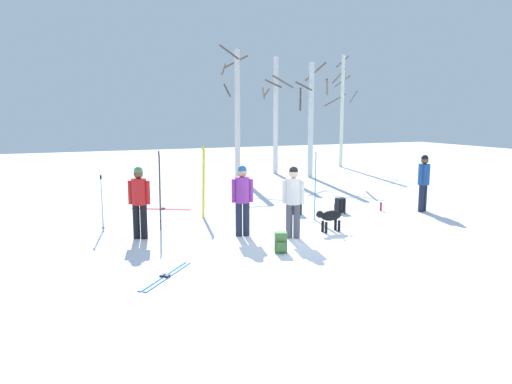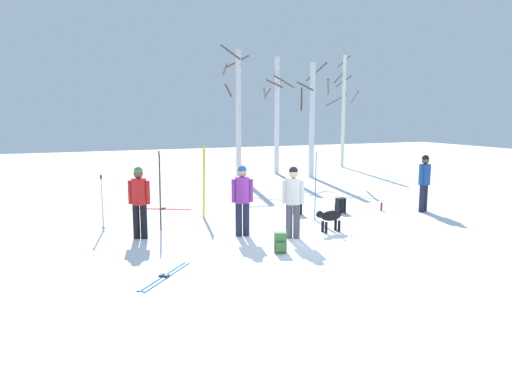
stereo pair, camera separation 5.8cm
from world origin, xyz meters
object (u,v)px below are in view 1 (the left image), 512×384
water_bottle_0 (381,207)px  birch_tree_2 (275,114)px  person_2 (242,196)px  backpack_1 (340,205)px  ski_pair_planted_2 (160,191)px  person_0 (293,197)px  person_3 (424,179)px  ski_pair_planted_1 (203,182)px  person_1 (139,198)px  backpack_2 (281,243)px  birch_tree_3 (311,117)px  ski_poles_0 (102,201)px  ski_pair_planted_0 (315,186)px  backpack_0 (297,207)px  dog (330,217)px  birch_tree_1 (237,110)px  birch_tree_4 (342,109)px  ski_pair_lying_0 (166,276)px  ski_pair_lying_1 (161,209)px

water_bottle_0 → birch_tree_2: bearing=84.0°
person_2 → backpack_1: bearing=21.6°
ski_pair_planted_2 → person_0: bearing=-37.4°
person_0 → person_3: bearing=14.0°
water_bottle_0 → ski_pair_planted_1: bearing=166.3°
person_1 → backpack_2: person_1 is taller
person_0 → person_1: size_ratio=1.00×
backpack_2 → birch_tree_3: bearing=57.6°
person_3 → ski_pair_planted_1: ski_pair_planted_1 is taller
ski_pair_planted_1 → ski_poles_0: size_ratio=1.43×
ski_poles_0 → person_3: bearing=-7.9°
backpack_1 → birch_tree_2: (2.29, 9.32, 2.69)m
ski_pair_planted_0 → water_bottle_0: ski_pair_planted_0 is taller
person_1 → ski_pair_planted_1: (2.11, 1.73, 0.03)m
ski_pair_planted_2 → backpack_0: 4.18m
person_0 → birch_tree_3: (5.91, 9.59, 1.77)m
dog → backpack_0: bearing=83.1°
ski_pair_planted_0 → backpack_2: ski_pair_planted_0 is taller
person_0 → birch_tree_1: (2.85, 11.06, 2.10)m
person_1 → backpack_1: size_ratio=3.90×
backpack_2 → birch_tree_2: (5.81, 12.44, 2.69)m
person_1 → birch_tree_1: (6.20, 9.68, 2.10)m
birch_tree_3 → backpack_1: bearing=-113.3°
birch_tree_4 → ski_pair_planted_0: bearing=-126.0°
ski_pair_planted_0 → birch_tree_1: (1.32, 9.47, 2.14)m
person_0 → dog: person_0 is taller
person_1 → person_2: (2.32, -0.72, 0.00)m
ski_pair_planted_2 → backpack_0: (4.09, 0.31, -0.79)m
ski_pair_planted_0 → ski_pair_lying_0: ski_pair_planted_0 is taller
person_1 → birch_tree_3: size_ratio=0.33×
person_2 → ski_pair_planted_2: ski_pair_planted_2 is taller
person_0 → birch_tree_3: birch_tree_3 is taller
backpack_1 → backpack_0: bearing=169.0°
birch_tree_2 → dog: bearing=-109.0°
ski_poles_0 → water_bottle_0: 8.11m
ski_pair_planted_0 → backpack_2: size_ratio=4.33×
ski_pair_lying_1 → backpack_2: size_ratio=3.85×
backpack_0 → birch_tree_1: birch_tree_1 is taller
ski_pair_planted_0 → ski_poles_0: ski_pair_planted_0 is taller
ski_pair_planted_1 → water_bottle_0: 5.44m
person_0 → person_2: (-1.03, 0.65, 0.00)m
ski_pair_planted_1 → backpack_1: bearing=-14.0°
water_bottle_0 → birch_tree_4: 12.68m
person_2 → birch_tree_1: (3.88, 10.41, 2.10)m
ski_pair_planted_2 → birch_tree_4: 16.48m
person_0 → ski_pair_lying_1: size_ratio=1.01×
backpack_1 → birch_tree_1: (0.15, 8.93, 2.87)m
dog → birch_tree_1: bearing=81.0°
water_bottle_0 → birch_tree_2: birch_tree_2 is taller
person_3 → birch_tree_1: size_ratio=0.29×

